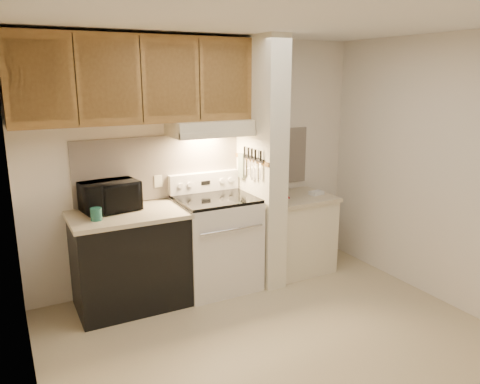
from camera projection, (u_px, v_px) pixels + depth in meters
floor at (276, 340)px, 3.86m from camera, size 3.60×3.60×0.00m
ceiling at (283, 20)px, 3.25m from camera, size 3.60×3.60×0.00m
wall_back at (201, 162)px, 4.85m from camera, size 3.60×2.50×0.02m
wall_left at (19, 228)px, 2.75m from camera, size 0.02×3.00×2.50m
wall_right at (442, 171)px, 4.37m from camera, size 0.02×3.00×2.50m
backsplash at (202, 164)px, 4.84m from camera, size 2.60×0.02×0.63m
range_body at (216, 244)px, 4.74m from camera, size 0.76×0.65×0.92m
oven_window at (230, 250)px, 4.46m from camera, size 0.50×0.01×0.30m
oven_handle at (232, 230)px, 4.37m from camera, size 0.65×0.02×0.02m
cooktop at (216, 199)px, 4.63m from camera, size 0.74×0.64×0.03m
range_backguard at (204, 182)px, 4.84m from camera, size 0.76×0.08×0.20m
range_display at (206, 183)px, 4.81m from camera, size 0.10×0.01×0.04m
range_knob_left_outer at (180, 186)px, 4.68m from camera, size 0.05×0.02×0.05m
range_knob_left_inner at (190, 185)px, 4.72m from camera, size 0.05×0.02×0.05m
range_knob_right_inner at (222, 181)px, 4.89m from camera, size 0.05×0.02×0.05m
range_knob_right_outer at (230, 180)px, 4.93m from camera, size 0.05×0.02×0.05m
dishwasher_front at (130, 262)px, 4.36m from camera, size 1.00×0.63×0.87m
left_countertop at (128, 215)px, 4.25m from camera, size 1.04×0.67×0.04m
spoon_rest at (97, 210)px, 4.31m from camera, size 0.22×0.13×0.01m
teal_jar at (96, 214)px, 4.01m from camera, size 0.13×0.13×0.11m
outlet at (158, 181)px, 4.64m from camera, size 0.08×0.01×0.12m
microwave at (110, 196)px, 4.28m from camera, size 0.54×0.41×0.27m
partition_pillar at (261, 163)px, 4.78m from camera, size 0.22×0.70×2.50m
pillar_trim at (251, 159)px, 4.71m from camera, size 0.01×0.70×0.04m
knife_strip at (253, 158)px, 4.66m from camera, size 0.02×0.42×0.04m
knife_blade_a at (260, 171)px, 4.53m from camera, size 0.01×0.03×0.16m
knife_handle_a at (261, 156)px, 4.49m from camera, size 0.02×0.02×0.10m
knife_blade_b at (255, 170)px, 4.62m from camera, size 0.01×0.04×0.18m
knife_handle_b at (255, 154)px, 4.58m from camera, size 0.02×0.02×0.10m
knife_blade_c at (252, 170)px, 4.68m from camera, size 0.01×0.04×0.20m
knife_handle_c at (252, 153)px, 4.64m from camera, size 0.02×0.02×0.10m
knife_blade_d at (249, 167)px, 4.74m from camera, size 0.01×0.04×0.16m
knife_handle_d at (249, 152)px, 4.70m from camera, size 0.02×0.02×0.10m
knife_blade_e at (245, 167)px, 4.81m from camera, size 0.01×0.04×0.18m
knife_handle_e at (245, 151)px, 4.78m from camera, size 0.02×0.02×0.10m
oven_mitt at (242, 166)px, 4.87m from camera, size 0.03×0.10×0.25m
right_cab_base at (296, 235)px, 5.19m from camera, size 0.70×0.60×0.81m
right_countertop at (297, 198)px, 5.08m from camera, size 0.74×0.64×0.04m
red_folder at (278, 195)px, 5.08m from camera, size 0.27×0.32×0.01m
white_box at (317, 193)px, 5.13m from camera, size 0.16×0.12×0.04m
range_hood at (210, 128)px, 4.57m from camera, size 0.78×0.44×0.15m
hood_lip at (219, 135)px, 4.40m from camera, size 0.78×0.04×0.06m
upper_cabinets at (136, 80)px, 4.18m from camera, size 2.18×0.33×0.77m
cab_door_a at (40, 80)px, 3.68m from camera, size 0.46×0.01×0.63m
cab_gap_a at (76, 80)px, 3.80m from camera, size 0.01×0.01×0.73m
cab_door_b at (109, 80)px, 3.92m from camera, size 0.46×0.01×0.63m
cab_gap_b at (141, 80)px, 4.04m from camera, size 0.01×0.01×0.73m
cab_door_c at (171, 80)px, 4.17m from camera, size 0.46×0.01×0.63m
cab_gap_c at (199, 80)px, 4.29m from camera, size 0.01×0.01×0.73m
cab_door_d at (226, 79)px, 4.41m from camera, size 0.46×0.01×0.63m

